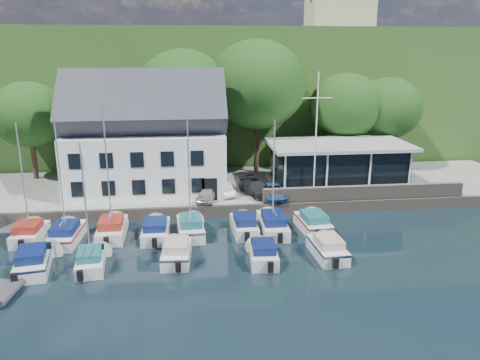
{
  "coord_description": "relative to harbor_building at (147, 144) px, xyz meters",
  "views": [
    {
      "loc": [
        -3.33,
        -26.18,
        13.83
      ],
      "look_at": [
        0.74,
        9.0,
        3.76
      ],
      "focal_mm": 35.0,
      "sensor_mm": 36.0,
      "label": 1
    }
  ],
  "objects": [
    {
      "name": "harbor_building",
      "position": [
        0.0,
        0.0,
        0.0
      ],
      "size": [
        14.4,
        8.2,
        8.7
      ],
      "primitive_type": null,
      "color": "white",
      "rests_on": "quay"
    },
    {
      "name": "seawall",
      "position": [
        19.0,
        -5.1,
        -3.75
      ],
      "size": [
        18.0,
        0.5,
        1.2
      ],
      "primitive_type": "cube",
      "color": "#685E53",
      "rests_on": "quay"
    },
    {
      "name": "flagpole",
      "position": [
        14.69,
        -4.14,
        1.11
      ],
      "size": [
        2.62,
        0.2,
        10.92
      ],
      "primitive_type": null,
      "color": "white",
      "rests_on": "quay"
    },
    {
      "name": "gangway",
      "position": [
        -9.5,
        -7.5,
        -5.35
      ],
      "size": [
        1.2,
        6.0,
        1.4
      ],
      "primitive_type": null,
      "color": "silver",
      "rests_on": "ground"
    },
    {
      "name": "tree_1",
      "position": [
        -6.19,
        5.35,
        0.85
      ],
      "size": [
        7.61,
        7.61,
        10.4
      ],
      "primitive_type": null,
      "color": "#143810",
      "rests_on": "quay"
    },
    {
      "name": "tree_4",
      "position": [
        20.38,
        5.02,
        0.82
      ],
      "size": [
        7.57,
        7.57,
        10.35
      ],
      "primitive_type": null,
      "color": "#143810",
      "rests_on": "quay"
    },
    {
      "name": "boat_r2_1",
      "position": [
        -2.77,
        -14.03,
        -1.23
      ],
      "size": [
        2.48,
        5.65,
        8.25
      ],
      "primitive_type": null,
      "rotation": [
        0.0,
        0.0,
        0.11
      ],
      "color": "silver",
      "rests_on": "ground"
    },
    {
      "name": "farmhouse",
      "position": [
        29.0,
        35.5,
        14.75
      ],
      "size": [
        10.4,
        7.0,
        8.2
      ],
      "primitive_type": null,
      "color": "beige",
      "rests_on": "hillside"
    },
    {
      "name": "club_pavilion",
      "position": [
        18.0,
        -0.5,
        -2.3
      ],
      "size": [
        13.2,
        7.2,
        4.1
      ],
      "primitive_type": null,
      "color": "black",
      "rests_on": "quay"
    },
    {
      "name": "boat_r2_3",
      "position": [
        8.51,
        -14.32,
        -4.64
      ],
      "size": [
        2.28,
        5.44,
        1.42
      ],
      "primitive_type": null,
      "rotation": [
        0.0,
        0.0,
        -0.07
      ],
      "color": "silver",
      "rests_on": "ground"
    },
    {
      "name": "boat_r1_4",
      "position": [
        3.74,
        -9.23,
        -0.55
      ],
      "size": [
        2.44,
        6.24,
        9.59
      ],
      "primitive_type": null,
      "rotation": [
        0.0,
        0.0,
        0.06
      ],
      "color": "silver",
      "rests_on": "ground"
    },
    {
      "name": "dinghy_1",
      "position": [
        -7.2,
        -17.29,
        -5.01
      ],
      "size": [
        2.11,
        3.13,
        0.68
      ],
      "primitive_type": null,
      "rotation": [
        0.0,
        0.0,
        -0.12
      ],
      "color": "#3B3C40",
      "rests_on": "ground"
    },
    {
      "name": "tree_3",
      "position": [
        10.95,
        5.13,
        2.5
      ],
      "size": [
        10.03,
        10.03,
        13.7
      ],
      "primitive_type": null,
      "color": "#143810",
      "rests_on": "quay"
    },
    {
      "name": "tree_5",
      "position": [
        25.07,
        5.12,
        0.57
      ],
      "size": [
        7.2,
        7.2,
        9.84
      ],
      "primitive_type": null,
      "color": "#143810",
      "rests_on": "quay"
    },
    {
      "name": "boat_r1_3",
      "position": [
        1.14,
        -9.37,
        -4.64
      ],
      "size": [
        2.22,
        6.1,
        1.43
      ],
      "primitive_type": null,
      "rotation": [
        0.0,
        0.0,
        -0.02
      ],
      "color": "silver",
      "rests_on": "ground"
    },
    {
      "name": "boat_r2_0",
      "position": [
        -6.38,
        -13.89,
        -4.59
      ],
      "size": [
        3.08,
        6.51,
        1.52
      ],
      "primitive_type": null,
      "rotation": [
        0.0,
        0.0,
        0.16
      ],
      "color": "silver",
      "rests_on": "ground"
    },
    {
      "name": "tree_2",
      "position": [
        3.47,
        5.29,
        2.03
      ],
      "size": [
        9.33,
        9.33,
        12.75
      ],
      "primitive_type": null,
      "color": "#143810",
      "rests_on": "quay"
    },
    {
      "name": "boat_r1_5",
      "position": [
        7.87,
        -9.16,
        -4.61
      ],
      "size": [
        2.1,
        6.04,
        1.48
      ],
      "primitive_type": null,
      "rotation": [
        0.0,
        0.0,
        0.03
      ],
      "color": "silver",
      "rests_on": "ground"
    },
    {
      "name": "car_silver",
      "position": [
        5.32,
        -4.01,
        -3.76
      ],
      "size": [
        2.39,
        3.71,
        1.18
      ],
      "primitive_type": "imported",
      "rotation": [
        0.0,
        0.0,
        -0.32
      ],
      "color": "#B3B4B8",
      "rests_on": "quay"
    },
    {
      "name": "car_blue",
      "position": [
        11.14,
        -3.81,
        -3.71
      ],
      "size": [
        1.64,
        3.81,
        1.28
      ],
      "primitive_type": "imported",
      "rotation": [
        0.0,
        0.0,
        0.04
      ],
      "color": "#2C5188",
      "rests_on": "quay"
    },
    {
      "name": "boat_r1_0",
      "position": [
        -8.1,
        -8.9,
        -0.89
      ],
      "size": [
        2.23,
        5.43,
        8.91
      ],
      "primitive_type": null,
      "rotation": [
        0.0,
        0.0,
        -0.02
      ],
      "color": "silver",
      "rests_on": "ground"
    },
    {
      "name": "boat_r2_4",
      "position": [
        13.0,
        -14.13,
        -4.6
      ],
      "size": [
        2.31,
        5.77,
        1.5
      ],
      "primitive_type": null,
      "rotation": [
        0.0,
        0.0,
        0.05
      ],
      "color": "silver",
      "rests_on": "ground"
    },
    {
      "name": "tree_0",
      "position": [
        -11.64,
        5.14,
        0.51
      ],
      "size": [
        7.11,
        7.11,
        9.72
      ],
      "primitive_type": null,
      "color": "#143810",
      "rests_on": "quay"
    },
    {
      "name": "boat_r2_2",
      "position": [
        2.75,
        -13.55,
        -4.62
      ],
      "size": [
        2.36,
        5.64,
        1.47
      ],
      "primitive_type": null,
      "rotation": [
        0.0,
        0.0,
        -0.06
      ],
      "color": "silver",
      "rests_on": "ground"
    },
    {
      "name": "quay_face",
      "position": [
        7.0,
        -5.5,
        -4.85
      ],
      "size": [
        60.0,
        0.3,
        1.0
      ],
      "primitive_type": "cube",
      "color": "#685E53",
      "rests_on": "ground"
    },
    {
      "name": "boat_r1_6",
      "position": [
        10.09,
        -9.27,
        -0.63
      ],
      "size": [
        2.23,
        7.13,
        9.44
      ],
      "primitive_type": null,
      "rotation": [
        0.0,
        0.0,
        -0.02
      ],
      "color": "silver",
      "rests_on": "ground"
    },
    {
      "name": "hillside",
      "position": [
        7.0,
        45.5,
        2.65
      ],
      "size": [
        160.0,
        75.0,
        16.0
      ],
      "primitive_type": "cube",
      "color": "#2D5921",
      "rests_on": "ground"
    },
    {
      "name": "ground",
      "position": [
        7.0,
        -16.5,
        -5.35
      ],
      "size": [
        180.0,
        180.0,
        0.0
      ],
      "primitive_type": "plane",
      "color": "black",
      "rests_on": "ground"
    },
    {
      "name": "boat_r1_7",
      "position": [
        13.27,
        -9.37,
        -4.59
      ],
      "size": [
        2.58,
        5.96,
        1.52
      ],
      "primitive_type": null,
      "rotation": [
        0.0,
        0.0,
        0.08
      ],
      "color": "silver",
      "rests_on": "ground"
    },
    {
      "name": "car_white",
      "position": [
        6.82,
        -2.54,
        -3.79
      ],
      "size": [
        2.06,
        3.61,
        1.12
      ],
      "primitive_type": "imported",
      "rotation": [
        0.0,
        0.0,
        0.27
      ],
      "color": "silver",
      "rests_on": "quay"
    },
    {
      "name": "boat_r1_2",
      "position": [
        -2.16,
        -8.8,
        -0.71
      ],
      "size": [
        2.27,
        6.45,
        9.28
      ],
      "primitive_type": null,
      "rotation": [
        0.0,
        0.0,
        0.02
      ],
      "color": "silver",
      "rests_on": "ground"
    },
    {
      "name": "boat_r1_1",
      "position": [
        -5.37,
        -9.41,
        -0.88
      ],
      "size": [
        2.46,
        6.53,
        8.95
      ],
      "primitive_type": null,
      "rotation": [
        0.0,
        0.0,
        -0.06
      ],
      "color": "silver",
      "rests_on": "ground"
    },
    {
      "name": "car_dgrey",
      "position": [
        9.72,
        -2.74,
        -3.7
      ],
      "size": [
        3.16,
        4.81,
        1.3
      ],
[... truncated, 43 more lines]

